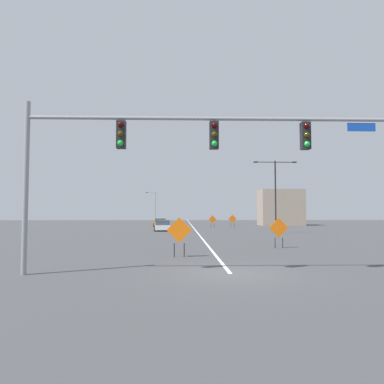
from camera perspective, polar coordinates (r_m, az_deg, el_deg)
ground at (r=14.06m, az=6.01°, el=-12.57°), size 192.60×192.60×0.00m
road_centre_stripe at (r=67.31m, az=-0.12°, el=-5.16°), size 0.16×107.00×0.01m
traffic_signal_assembly at (r=13.98m, az=-3.94°, el=7.50°), size 14.19×0.44×6.48m
street_lamp_far_right at (r=41.34m, az=12.89°, el=0.42°), size 4.78×0.24×8.02m
street_lamp_near_left at (r=85.10m, az=-5.86°, el=-2.05°), size 2.29×0.24×7.11m
construction_sign_right_shoulder at (r=54.83m, az=3.22°, el=-4.38°), size 1.21×0.16×1.88m
construction_sign_median_near at (r=24.35m, az=13.37°, el=-5.65°), size 1.27×0.07×1.95m
construction_sign_median_far at (r=18.92m, az=-2.00°, el=-6.24°), size 1.31×0.11×2.04m
construction_sign_left_shoulder at (r=54.62m, az=6.33°, el=-4.29°), size 1.26×0.14×1.98m
car_orange_mid at (r=61.32m, az=-4.92°, el=-4.79°), size 2.18×4.57×1.30m
car_white_near at (r=46.25m, az=-4.58°, el=-5.27°), size 2.27×4.22×1.33m
roadside_building_east at (r=67.37m, az=13.66°, el=-2.37°), size 7.52×5.07×6.36m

